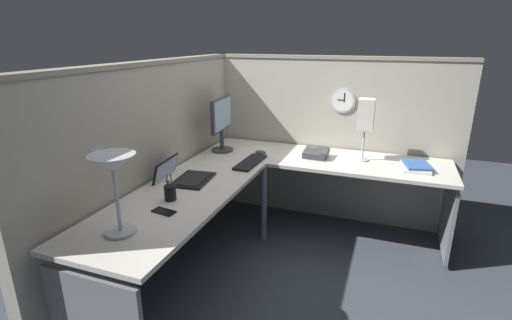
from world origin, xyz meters
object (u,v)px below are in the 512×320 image
object	(u,v)px
book_stack	(416,166)
wall_clock	(343,101)
laptop	(181,176)
cell_phone	(164,211)
keyboard	(250,162)
pen_cup	(170,192)
desk_lamp_dome	(113,170)
computer_mouse	(260,152)
desk_lamp_paper	(366,116)
office_phone	(317,153)
monitor	(222,120)

from	to	relation	value
book_stack	wall_clock	bearing A→B (deg)	59.63
laptop	cell_phone	distance (m)	0.55
keyboard	pen_cup	size ratio (longest dim) A/B	2.39
laptop	desk_lamp_dome	size ratio (longest dim) A/B	0.93
desk_lamp_dome	wall_clock	bearing A→B (deg)	-23.04
computer_mouse	laptop	bearing A→B (deg)	157.09
laptop	book_stack	distance (m)	1.86
computer_mouse	desk_lamp_dome	world-z (taller)	desk_lamp_dome
keyboard	wall_clock	world-z (taller)	wall_clock
desk_lamp_paper	computer_mouse	bearing A→B (deg)	98.77
computer_mouse	cell_phone	distance (m)	1.33
desk_lamp_dome	office_phone	xyz separation A→B (m)	(1.69, -0.72, -0.33)
pen_cup	book_stack	bearing A→B (deg)	-51.64
desk_lamp_dome	desk_lamp_paper	world-z (taller)	desk_lamp_paper
computer_mouse	monitor	bearing A→B (deg)	94.07
monitor	desk_lamp_dome	bearing A→B (deg)	-174.93
book_stack	keyboard	bearing A→B (deg)	104.43
computer_mouse	cell_phone	xyz separation A→B (m)	(-1.32, 0.15, -0.01)
office_phone	desk_lamp_dome	bearing A→B (deg)	156.84
wall_clock	desk_lamp_dome	bearing A→B (deg)	156.96
pen_cup	book_stack	world-z (taller)	pen_cup
desk_lamp_dome	laptop	bearing A→B (deg)	7.95
book_stack	computer_mouse	bearing A→B (deg)	92.40
keyboard	office_phone	bearing A→B (deg)	-52.10
laptop	computer_mouse	bearing A→B (deg)	-22.91
book_stack	pen_cup	bearing A→B (deg)	128.36
monitor	cell_phone	world-z (taller)	monitor
book_stack	desk_lamp_paper	size ratio (longest dim) A/B	0.59
pen_cup	book_stack	distance (m)	1.94
computer_mouse	desk_lamp_dome	distance (m)	1.67
desk_lamp_dome	book_stack	bearing A→B (deg)	-42.60
keyboard	desk_lamp_dome	xyz separation A→B (m)	(-1.34, 0.24, 0.35)
laptop	pen_cup	size ratio (longest dim) A/B	2.29
cell_phone	wall_clock	world-z (taller)	wall_clock
desk_lamp_dome	cell_phone	world-z (taller)	desk_lamp_dome
monitor	book_stack	distance (m)	1.70
laptop	keyboard	bearing A→B (deg)	-33.70
office_phone	book_stack	distance (m)	0.81
desk_lamp_dome	wall_clock	xyz separation A→B (m)	(2.06, -0.87, 0.09)
desk_lamp_dome	cell_phone	size ratio (longest dim) A/B	3.09
cell_phone	desk_lamp_paper	size ratio (longest dim) A/B	0.27
monitor	pen_cup	xyz separation A→B (m)	(-1.12, -0.16, -0.24)
monitor	cell_phone	xyz separation A→B (m)	(-1.30, -0.22, -0.29)
cell_phone	desk_lamp_dome	bearing A→B (deg)	173.88
desk_lamp_dome	pen_cup	world-z (taller)	desk_lamp_dome
cell_phone	book_stack	xyz separation A→B (m)	(1.38, -1.46, 0.02)
computer_mouse	pen_cup	size ratio (longest dim) A/B	0.58
desk_lamp_dome	book_stack	size ratio (longest dim) A/B	1.43
monitor	desk_lamp_paper	size ratio (longest dim) A/B	0.94
laptop	cell_phone	size ratio (longest dim) A/B	2.86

